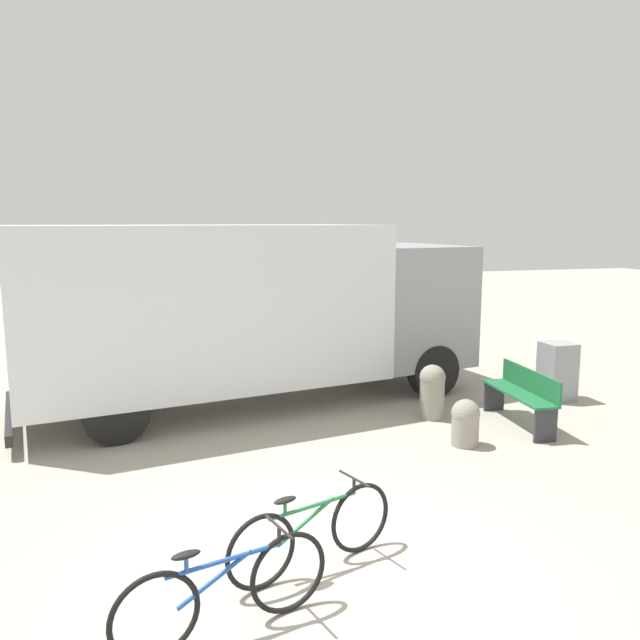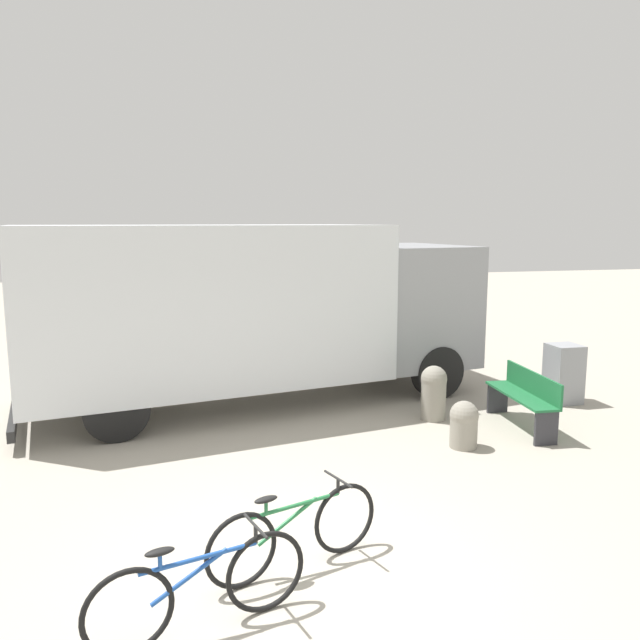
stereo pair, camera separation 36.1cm
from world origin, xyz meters
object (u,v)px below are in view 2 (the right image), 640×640
(bollard_near_bench, at_px, (464,423))
(utility_box, at_px, (564,373))
(delivery_truck, at_px, (252,305))
(bollard_far_bench, at_px, (434,391))
(bicycle_near, at_px, (200,588))
(bicycle_middle, at_px, (295,531))
(park_bench, at_px, (525,396))

(bollard_near_bench, relative_size, utility_box, 0.65)
(delivery_truck, bearing_deg, bollard_near_bench, -59.79)
(delivery_truck, distance_m, utility_box, 5.50)
(delivery_truck, relative_size, bollard_far_bench, 9.36)
(bollard_far_bench, relative_size, utility_box, 0.85)
(bicycle_near, distance_m, bicycle_middle, 1.11)
(park_bench, bearing_deg, delivery_truck, 61.92)
(bicycle_near, bearing_deg, delivery_truck, 63.11)
(delivery_truck, xyz_separation_m, bollard_near_bench, (2.51, -2.97, -1.35))
(bicycle_middle, relative_size, bollard_near_bench, 2.53)
(utility_box, bearing_deg, delivery_truck, 165.25)
(bollard_near_bench, bearing_deg, bicycle_near, -140.12)
(bollard_far_bench, bearing_deg, park_bench, -30.68)
(delivery_truck, distance_m, bicycle_near, 6.38)
(delivery_truck, bearing_deg, bicycle_near, -111.50)
(bicycle_middle, distance_m, utility_box, 6.89)
(park_bench, relative_size, bicycle_near, 0.98)
(bicycle_near, bearing_deg, bollard_near_bench, 24.52)
(bicycle_near, relative_size, bollard_far_bench, 1.96)
(bicycle_near, xyz_separation_m, utility_box, (6.44, 4.75, 0.15))
(bicycle_near, xyz_separation_m, bicycle_middle, (0.88, 0.69, 0.00))
(bicycle_near, height_order, bollard_far_bench, bollard_far_bench)
(bollard_near_bench, distance_m, bollard_far_bench, 1.26)
(bicycle_near, bearing_deg, bollard_far_bench, 33.31)
(delivery_truck, distance_m, bollard_far_bench, 3.36)
(bollard_near_bench, xyz_separation_m, bollard_far_bench, (0.10, 1.25, 0.12))
(delivery_truck, relative_size, utility_box, 8.00)
(bollard_far_bench, xyz_separation_m, utility_box, (2.58, 0.36, 0.04))
(bollard_near_bench, height_order, bollard_far_bench, bollard_far_bench)
(bicycle_middle, bearing_deg, bicycle_near, -160.89)
(delivery_truck, bearing_deg, park_bench, -42.53)
(bicycle_near, distance_m, utility_box, 8.00)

